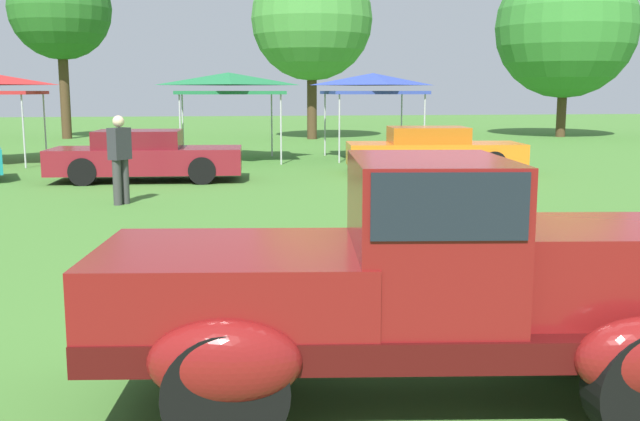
{
  "coord_description": "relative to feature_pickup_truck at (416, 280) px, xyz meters",
  "views": [
    {
      "loc": [
        -1.88,
        -5.27,
        2.14
      ],
      "look_at": [
        -0.65,
        2.46,
        0.87
      ],
      "focal_mm": 41.32,
      "sensor_mm": 36.0,
      "label": 1
    }
  ],
  "objects": [
    {
      "name": "ground_plane",
      "position": [
        0.46,
        0.55,
        -0.86
      ],
      "size": [
        120.0,
        120.0,
        0.0
      ],
      "primitive_type": "plane",
      "color": "#42752D"
    },
    {
      "name": "feature_pickup_truck",
      "position": [
        0.0,
        0.0,
        0.0
      ],
      "size": [
        4.45,
        2.24,
        1.7
      ],
      "color": "#400B0B",
      "rests_on": "ground_plane"
    },
    {
      "name": "show_car_burgundy",
      "position": [
        -2.8,
        13.33,
        -0.26
      ],
      "size": [
        4.61,
        1.98,
        1.22
      ],
      "color": "maroon",
      "rests_on": "ground_plane"
    },
    {
      "name": "show_car_orange",
      "position": [
        4.55,
        13.88,
        -0.26
      ],
      "size": [
        4.71,
        2.2,
        1.22
      ],
      "color": "orange",
      "rests_on": "ground_plane"
    },
    {
      "name": "spectator_near_truck",
      "position": [
        -2.98,
        9.62,
        0.05
      ],
      "size": [
        0.44,
        0.46,
        1.69
      ],
      "color": "#383838",
      "rests_on": "ground_plane"
    },
    {
      "name": "canopy_tent_center_field",
      "position": [
        -0.6,
        18.31,
        1.56
      ],
      "size": [
        3.23,
        3.23,
        2.71
      ],
      "color": "#B7B7BC",
      "rests_on": "ground_plane"
    },
    {
      "name": "canopy_tent_right_field",
      "position": [
        3.96,
        18.4,
        1.56
      ],
      "size": [
        2.94,
        2.94,
        2.71
      ],
      "color": "#B7B7BC",
      "rests_on": "ground_plane"
    },
    {
      "name": "treeline_mid_left",
      "position": [
        -7.56,
        30.42,
        4.88
      ],
      "size": [
        4.5,
        4.5,
        8.02
      ],
      "color": "#47331E",
      "rests_on": "ground_plane"
    },
    {
      "name": "treeline_center",
      "position": [
        3.47,
        28.4,
        4.4
      ],
      "size": [
        5.36,
        5.36,
        7.96
      ],
      "color": "#47331E",
      "rests_on": "ground_plane"
    },
    {
      "name": "treeline_mid_right",
      "position": [
        15.38,
        28.15,
        4.19
      ],
      "size": [
        6.49,
        6.49,
        8.31
      ],
      "color": "#47331E",
      "rests_on": "ground_plane"
    }
  ]
}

